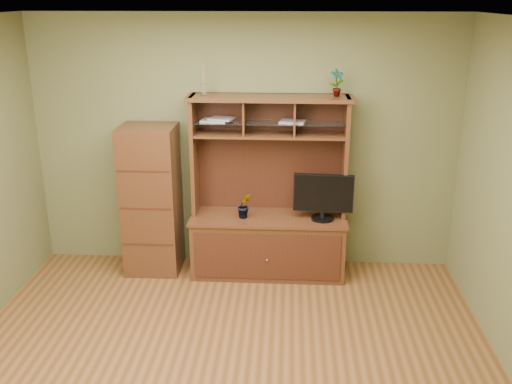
{
  "coord_description": "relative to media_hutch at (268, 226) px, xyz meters",
  "views": [
    {
      "loc": [
        0.47,
        -3.88,
        2.85
      ],
      "look_at": [
        0.17,
        1.2,
        1.09
      ],
      "focal_mm": 40.0,
      "sensor_mm": 36.0,
      "label": 1
    }
  ],
  "objects": [
    {
      "name": "monitor",
      "position": [
        0.56,
        -0.08,
        0.39
      ],
      "size": [
        0.62,
        0.24,
        0.49
      ],
      "rotation": [
        0.0,
        0.0,
        -0.08
      ],
      "color": "black",
      "rests_on": "media_hutch"
    },
    {
      "name": "media_hutch",
      "position": [
        0.0,
        0.0,
        0.0
      ],
      "size": [
        1.66,
        0.61,
        1.9
      ],
      "color": "#452213",
      "rests_on": "room"
    },
    {
      "name": "side_cabinet",
      "position": [
        -1.24,
        -0.0,
        0.27
      ],
      "size": [
        0.57,
        0.52,
        1.59
      ],
      "color": "#452213",
      "rests_on": "room"
    },
    {
      "name": "room",
      "position": [
        -0.27,
        -1.73,
        0.83
      ],
      "size": [
        4.54,
        4.04,
        2.74
      ],
      "color": "brown",
      "rests_on": "ground"
    },
    {
      "name": "orchid_plant",
      "position": [
        -0.25,
        -0.08,
        0.26
      ],
      "size": [
        0.18,
        0.16,
        0.27
      ],
      "primitive_type": "imported",
      "rotation": [
        0.0,
        0.0,
        0.28
      ],
      "color": "#21541C",
      "rests_on": "media_hutch"
    },
    {
      "name": "magazines",
      "position": [
        -0.28,
        0.08,
        1.13
      ],
      "size": [
        1.08,
        0.25,
        0.04
      ],
      "color": "#A1A2A6",
      "rests_on": "media_hutch"
    },
    {
      "name": "reed_diffuser",
      "position": [
        -0.66,
        0.08,
        1.5
      ],
      "size": [
        0.06,
        0.06,
        0.32
      ],
      "color": "silver",
      "rests_on": "media_hutch"
    },
    {
      "name": "top_plant",
      "position": [
        0.66,
        0.08,
        1.51
      ],
      "size": [
        0.17,
        0.14,
        0.27
      ],
      "primitive_type": "imported",
      "rotation": [
        0.0,
        0.0,
        0.32
      ],
      "color": "#326C25",
      "rests_on": "media_hutch"
    }
  ]
}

